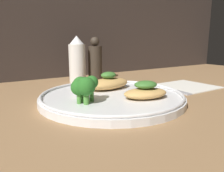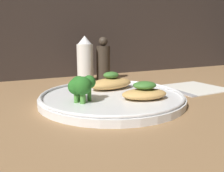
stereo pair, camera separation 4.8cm
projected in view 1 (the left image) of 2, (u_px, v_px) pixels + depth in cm
name	position (u px, v px, depth cm)	size (l,w,h in cm)	color
ground_plane	(112.00, 103.00, 48.35)	(180.00, 180.00, 1.00)	#936D47
plate	(112.00, 97.00, 48.05)	(31.44, 31.44, 2.00)	white
grilled_meat_front	(145.00, 91.00, 45.00)	(10.44, 7.58, 3.65)	tan
grilled_meat_middle	(109.00, 83.00, 53.56)	(12.27, 7.51, 4.30)	tan
broccoli_bunch	(84.00, 86.00, 41.23)	(5.55, 5.98, 5.18)	#4C8E38
sauce_bottle	(77.00, 60.00, 69.26)	(5.25, 5.25, 14.71)	white
pepper_grinder	(95.00, 61.00, 72.83)	(4.59, 4.59, 14.40)	#382D23
fork	(162.00, 87.00, 61.56)	(2.83, 19.50, 0.60)	#B2B2B7
napkin	(187.00, 86.00, 63.75)	(14.71, 14.71, 0.40)	silver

